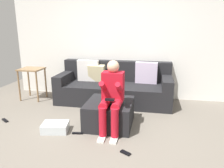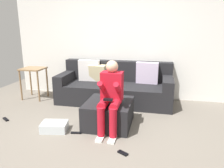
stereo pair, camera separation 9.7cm
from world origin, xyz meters
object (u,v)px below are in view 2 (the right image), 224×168
at_px(storage_bin, 54,127).
at_px(remote_near_ottoman, 123,153).
at_px(couch_sectional, 115,87).
at_px(person_seated, 111,94).
at_px(ottoman, 109,113).
at_px(remote_under_side_table, 6,119).
at_px(remote_by_storage_bin, 76,133).
at_px(side_table, 33,74).

relative_size(storage_bin, remote_near_ottoman, 2.70).
height_order(couch_sectional, person_seated, person_seated).
height_order(couch_sectional, ottoman, couch_sectional).
distance_m(ottoman, remote_under_side_table, 1.87).
height_order(couch_sectional, remote_near_ottoman, couch_sectional).
bearing_deg(remote_near_ottoman, ottoman, 145.25).
bearing_deg(remote_under_side_table, remote_by_storage_bin, 25.20).
bearing_deg(side_table, remote_under_side_table, -83.31).
bearing_deg(storage_bin, couch_sectional, 67.84).
xyz_separation_m(storage_bin, remote_by_storage_bin, (0.37, -0.02, -0.06)).
xyz_separation_m(person_seated, remote_under_side_table, (-1.93, 0.00, -0.60)).
height_order(side_table, remote_under_side_table, side_table).
distance_m(couch_sectional, remote_under_side_table, 2.24).
bearing_deg(remote_near_ottoman, side_table, 172.47).
height_order(person_seated, remote_by_storage_bin, person_seated).
distance_m(person_seated, remote_under_side_table, 2.02).
bearing_deg(couch_sectional, remote_under_side_table, -140.39).
bearing_deg(storage_bin, remote_by_storage_bin, -2.46).
distance_m(side_table, remote_near_ottoman, 3.06).
distance_m(ottoman, remote_by_storage_bin, 0.63).
bearing_deg(ottoman, remote_near_ottoman, -65.00).
xyz_separation_m(person_seated, remote_near_ottoman, (0.30, -0.61, -0.60)).
bearing_deg(remote_by_storage_bin, side_table, 128.91).
relative_size(person_seated, side_table, 1.58).
height_order(ottoman, side_table, side_table).
xyz_separation_m(ottoman, side_table, (-1.99, 1.02, 0.37)).
distance_m(person_seated, storage_bin, 1.05).
bearing_deg(storage_bin, person_seated, 12.60).
relative_size(ottoman, remote_under_side_table, 4.46).
bearing_deg(ottoman, storage_bin, -153.26).
bearing_deg(person_seated, ottoman, 110.93).
distance_m(remote_near_ottoman, remote_by_storage_bin, 0.90).
relative_size(couch_sectional, remote_by_storage_bin, 14.21).
bearing_deg(remote_under_side_table, couch_sectional, 73.40).
distance_m(side_table, remote_under_side_table, 1.36).
bearing_deg(remote_under_side_table, ottoman, 40.07).
bearing_deg(ottoman, couch_sectional, 96.74).
relative_size(storage_bin, side_table, 0.56).
xyz_separation_m(storage_bin, side_table, (-1.20, 1.43, 0.50)).
xyz_separation_m(couch_sectional, remote_near_ottoman, (0.52, -2.03, -0.32)).
xyz_separation_m(remote_near_ottoman, remote_by_storage_bin, (-0.81, 0.40, 0.00)).
distance_m(remote_by_storage_bin, remote_under_side_table, 1.44).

